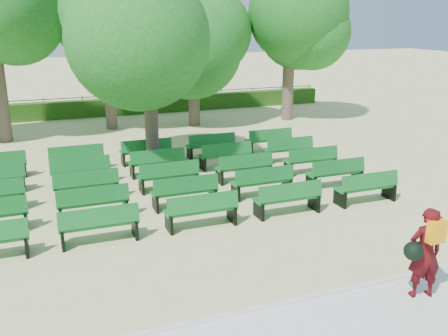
% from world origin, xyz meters
% --- Properties ---
extents(ground, '(120.00, 120.00, 0.00)m').
position_xyz_m(ground, '(0.00, 0.00, 0.00)').
color(ground, '#C9C485').
extents(curb, '(30.00, 0.12, 0.10)m').
position_xyz_m(curb, '(0.00, -6.25, 0.05)').
color(curb, silver).
rests_on(curb, ground).
extents(hedge, '(26.00, 0.70, 0.90)m').
position_xyz_m(hedge, '(0.00, 14.00, 0.45)').
color(hedge, '#265014').
rests_on(hedge, ground).
extents(fence, '(26.00, 0.10, 1.02)m').
position_xyz_m(fence, '(0.00, 14.40, 0.00)').
color(fence, black).
rests_on(fence, ground).
extents(tree_line, '(21.80, 6.80, 7.04)m').
position_xyz_m(tree_line, '(0.00, 10.00, 0.00)').
color(tree_line, '#1F6F21').
rests_on(tree_line, ground).
extents(bench_array, '(1.87, 0.70, 1.16)m').
position_xyz_m(bench_array, '(-1.07, 0.89, 0.10)').
color(bench_array, '#116524').
rests_on(bench_array, ground).
extents(tree_among, '(4.38, 4.38, 6.40)m').
position_xyz_m(tree_among, '(0.26, 3.32, 4.41)').
color(tree_among, brown).
rests_on(tree_among, ground).
extents(person, '(0.87, 0.56, 1.77)m').
position_xyz_m(person, '(2.96, -6.92, 0.97)').
color(person, '#3F090D').
rests_on(person, ground).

